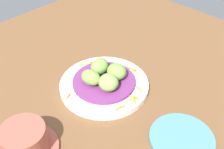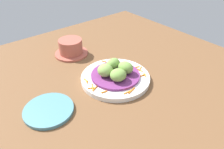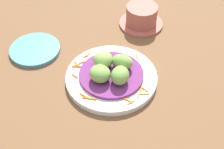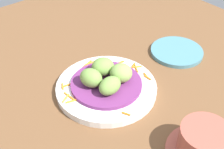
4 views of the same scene
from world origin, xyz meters
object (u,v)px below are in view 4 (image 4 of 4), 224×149
at_px(main_plate, 106,88).
at_px(guac_scoop_right, 121,73).
at_px(guac_scoop_left, 91,78).
at_px(guac_scoop_center, 110,86).
at_px(terracotta_bowl, 204,143).
at_px(guac_scoop_back, 103,67).
at_px(side_plate_small, 177,52).

xyz_separation_m(main_plate, guac_scoop_right, (0.03, -0.02, 0.04)).
distance_m(main_plate, guac_scoop_left, 0.05).
xyz_separation_m(guac_scoop_left, guac_scoop_center, (0.02, -0.05, -0.00)).
distance_m(guac_scoop_right, terracotta_bowl, 0.24).
bearing_deg(guac_scoop_left, guac_scoop_right, -25.81).
bearing_deg(guac_scoop_center, guac_scoop_back, 64.19).
distance_m(guac_scoop_left, guac_scoop_back, 0.05).
bearing_deg(guac_scoop_back, main_plate, -115.81).
height_order(guac_scoop_back, terracotta_bowl, same).
distance_m(guac_scoop_left, guac_scoop_right, 0.07).
distance_m(guac_scoop_back, side_plate_small, 0.24).
height_order(guac_scoop_center, guac_scoop_right, guac_scoop_right).
distance_m(guac_scoop_left, terracotta_bowl, 0.28).
bearing_deg(main_plate, guac_scoop_left, 154.19).
bearing_deg(guac_scoop_back, terracotta_bowl, -87.77).
relative_size(guac_scoop_center, terracotta_bowl, 0.41).
xyz_separation_m(guac_scoop_left, guac_scoop_right, (0.06, -0.03, 0.00)).
bearing_deg(guac_scoop_left, terracotta_bowl, -77.88).
distance_m(main_plate, guac_scoop_right, 0.05).
bearing_deg(side_plate_small, terracotta_bowl, -131.29).
distance_m(guac_scoop_center, guac_scoop_right, 0.05).
distance_m(guac_scoop_right, side_plate_small, 0.22).
relative_size(guac_scoop_right, side_plate_small, 0.36).
height_order(guac_scoop_center, side_plate_small, guac_scoop_center).
height_order(guac_scoop_center, terracotta_bowl, terracotta_bowl).
height_order(guac_scoop_right, side_plate_small, guac_scoop_right).
bearing_deg(guac_scoop_center, guac_scoop_right, 19.19).
relative_size(guac_scoop_left, guac_scoop_back, 1.01).
height_order(guac_scoop_right, terracotta_bowl, guac_scoop_right).
bearing_deg(side_plate_small, main_plate, 178.94).
xyz_separation_m(guac_scoop_back, side_plate_small, (0.23, -0.04, -0.04)).
distance_m(guac_scoop_right, guac_scoop_back, 0.05).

